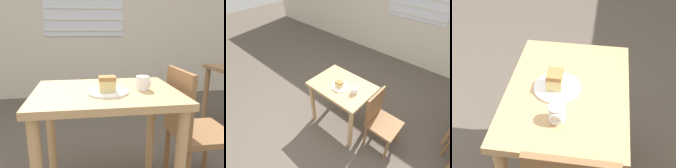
{
  "view_description": "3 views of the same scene",
  "coord_description": "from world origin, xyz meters",
  "views": [
    {
      "loc": [
        -0.17,
        -0.64,
        1.12
      ],
      "look_at": [
        -0.0,
        0.54,
        0.82
      ],
      "focal_mm": 35.0,
      "sensor_mm": 36.0,
      "label": 1
    },
    {
      "loc": [
        1.14,
        -0.81,
        2.3
      ],
      "look_at": [
        -0.07,
        0.54,
        0.8
      ],
      "focal_mm": 28.0,
      "sensor_mm": 36.0,
      "label": 2
    },
    {
      "loc": [
        1.14,
        0.74,
        1.79
      ],
      "look_at": [
        -0.04,
        0.57,
        0.8
      ],
      "focal_mm": 50.0,
      "sensor_mm": 36.0,
      "label": 3
    }
  ],
  "objects": [
    {
      "name": "dining_table_near",
      "position": [
        -0.03,
        0.59,
        0.62
      ],
      "size": [
        0.84,
        0.61,
        0.77
      ],
      "color": "tan",
      "rests_on": "ground_plane"
    },
    {
      "name": "cake_slice",
      "position": [
        -0.03,
        0.53,
        0.82
      ],
      "size": [
        0.09,
        0.08,
        0.09
      ],
      "color": "#E0C67F",
      "rests_on": "plate"
    },
    {
      "name": "plate",
      "position": [
        -0.03,
        0.54,
        0.78
      ],
      "size": [
        0.24,
        0.24,
        0.01
      ],
      "color": "white",
      "rests_on": "dining_table_near"
    },
    {
      "name": "coffee_mug",
      "position": [
        0.19,
        0.57,
        0.81
      ],
      "size": [
        0.08,
        0.08,
        0.08
      ],
      "color": "white",
      "rests_on": "dining_table_near"
    }
  ]
}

